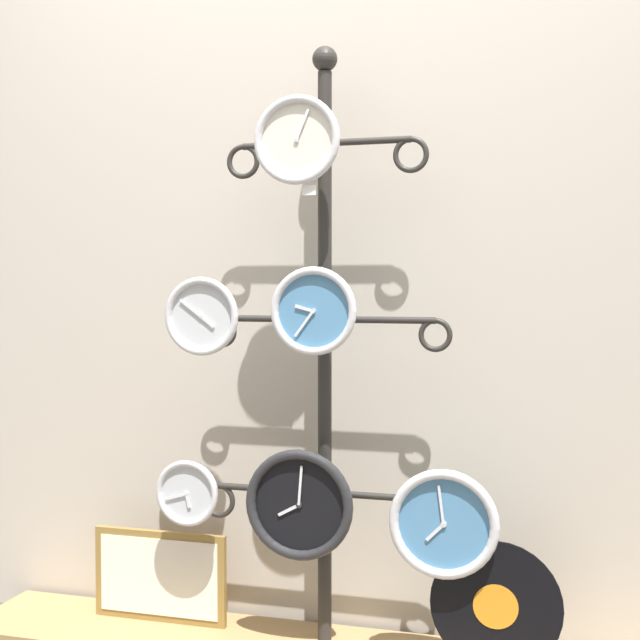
{
  "coord_description": "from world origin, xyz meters",
  "views": [
    {
      "loc": [
        0.71,
        -2.09,
        1.11
      ],
      "look_at": [
        0.0,
        0.36,
        1.01
      ],
      "focal_mm": 50.0,
      "sensor_mm": 36.0,
      "label": 1
    }
  ],
  "objects_px": {
    "display_stand": "(325,462)",
    "clock_top_center": "(297,140)",
    "clock_middle_left": "(202,316)",
    "vinyl_record": "(496,606)",
    "clock_bottom_center": "(299,504)",
    "picture_frame": "(160,576)",
    "clock_bottom_left": "(188,493)",
    "clock_bottom_right": "(444,524)",
    "clock_middle_center": "(314,311)"
  },
  "relations": [
    {
      "from": "clock_bottom_center",
      "to": "picture_frame",
      "type": "xyz_separation_m",
      "value": [
        -0.49,
        0.09,
        -0.28
      ]
    },
    {
      "from": "clock_bottom_center",
      "to": "vinyl_record",
      "type": "bearing_deg",
      "value": 1.51
    },
    {
      "from": "clock_middle_center",
      "to": "clock_bottom_right",
      "type": "distance_m",
      "value": 0.68
    },
    {
      "from": "clock_middle_left",
      "to": "clock_bottom_left",
      "type": "relative_size",
      "value": 1.17
    },
    {
      "from": "display_stand",
      "to": "clock_bottom_left",
      "type": "relative_size",
      "value": 9.12
    },
    {
      "from": "clock_top_center",
      "to": "clock_bottom_center",
      "type": "relative_size",
      "value": 0.78
    },
    {
      "from": "clock_bottom_right",
      "to": "picture_frame",
      "type": "bearing_deg",
      "value": 173.49
    },
    {
      "from": "clock_bottom_right",
      "to": "clock_middle_center",
      "type": "bearing_deg",
      "value": -179.51
    },
    {
      "from": "vinyl_record",
      "to": "clock_bottom_left",
      "type": "bearing_deg",
      "value": -179.16
    },
    {
      "from": "clock_middle_left",
      "to": "picture_frame",
      "type": "xyz_separation_m",
      "value": [
        -0.19,
        0.09,
        -0.82
      ]
    },
    {
      "from": "display_stand",
      "to": "clock_middle_center",
      "type": "relative_size",
      "value": 7.19
    },
    {
      "from": "clock_bottom_left",
      "to": "picture_frame",
      "type": "distance_m",
      "value": 0.34
    },
    {
      "from": "clock_middle_center",
      "to": "clock_bottom_center",
      "type": "relative_size",
      "value": 0.78
    },
    {
      "from": "picture_frame",
      "to": "display_stand",
      "type": "bearing_deg",
      "value": 0.6
    },
    {
      "from": "clock_top_center",
      "to": "clock_middle_center",
      "type": "relative_size",
      "value": 1.0
    },
    {
      "from": "display_stand",
      "to": "clock_bottom_right",
      "type": "height_order",
      "value": "display_stand"
    },
    {
      "from": "clock_top_center",
      "to": "clock_bottom_center",
      "type": "bearing_deg",
      "value": 90.27
    },
    {
      "from": "clock_top_center",
      "to": "clock_bottom_left",
      "type": "xyz_separation_m",
      "value": [
        -0.35,
        0.02,
        -1.02
      ]
    },
    {
      "from": "clock_top_center",
      "to": "clock_middle_left",
      "type": "relative_size",
      "value": 1.09
    },
    {
      "from": "clock_middle_left",
      "to": "picture_frame",
      "type": "relative_size",
      "value": 0.52
    },
    {
      "from": "clock_middle_left",
      "to": "vinyl_record",
      "type": "xyz_separation_m",
      "value": [
        0.85,
        0.02,
        -0.78
      ]
    },
    {
      "from": "vinyl_record",
      "to": "picture_frame",
      "type": "distance_m",
      "value": 1.04
    },
    {
      "from": "clock_middle_left",
      "to": "display_stand",
      "type": "bearing_deg",
      "value": 16.12
    },
    {
      "from": "clock_middle_left",
      "to": "clock_middle_center",
      "type": "bearing_deg",
      "value": -2.01
    },
    {
      "from": "clock_top_center",
      "to": "vinyl_record",
      "type": "relative_size",
      "value": 0.7
    },
    {
      "from": "clock_middle_left",
      "to": "clock_middle_center",
      "type": "height_order",
      "value": "clock_middle_center"
    },
    {
      "from": "vinyl_record",
      "to": "clock_bottom_right",
      "type": "bearing_deg",
      "value": -169.54
    },
    {
      "from": "clock_middle_center",
      "to": "clock_bottom_left",
      "type": "height_order",
      "value": "clock_middle_center"
    },
    {
      "from": "picture_frame",
      "to": "clock_bottom_left",
      "type": "bearing_deg",
      "value": -33.21
    },
    {
      "from": "clock_bottom_left",
      "to": "clock_bottom_right",
      "type": "bearing_deg",
      "value": -0.93
    },
    {
      "from": "display_stand",
      "to": "clock_top_center",
      "type": "distance_m",
      "value": 0.93
    },
    {
      "from": "clock_bottom_left",
      "to": "clock_bottom_right",
      "type": "relative_size",
      "value": 0.65
    },
    {
      "from": "clock_middle_left",
      "to": "clock_middle_center",
      "type": "xyz_separation_m",
      "value": [
        0.34,
        -0.01,
        0.02
      ]
    },
    {
      "from": "clock_bottom_right",
      "to": "vinyl_record",
      "type": "bearing_deg",
      "value": 10.46
    },
    {
      "from": "clock_bottom_left",
      "to": "picture_frame",
      "type": "xyz_separation_m",
      "value": [
        -0.14,
        0.09,
        -0.29
      ]
    },
    {
      "from": "clock_middle_center",
      "to": "picture_frame",
      "type": "distance_m",
      "value": 1.0
    },
    {
      "from": "clock_middle_left",
      "to": "clock_bottom_left",
      "type": "distance_m",
      "value": 0.53
    },
    {
      "from": "clock_middle_center",
      "to": "clock_bottom_center",
      "type": "height_order",
      "value": "clock_middle_center"
    },
    {
      "from": "display_stand",
      "to": "clock_bottom_center",
      "type": "distance_m",
      "value": 0.15
    },
    {
      "from": "vinyl_record",
      "to": "picture_frame",
      "type": "relative_size",
      "value": 0.82
    },
    {
      "from": "clock_middle_center",
      "to": "picture_frame",
      "type": "relative_size",
      "value": 0.57
    },
    {
      "from": "clock_middle_center",
      "to": "clock_bottom_left",
      "type": "relative_size",
      "value": 1.27
    },
    {
      "from": "clock_middle_left",
      "to": "vinyl_record",
      "type": "bearing_deg",
      "value": 1.12
    },
    {
      "from": "clock_bottom_center",
      "to": "picture_frame",
      "type": "relative_size",
      "value": 0.73
    },
    {
      "from": "clock_bottom_center",
      "to": "clock_top_center",
      "type": "bearing_deg",
      "value": -89.73
    },
    {
      "from": "clock_bottom_left",
      "to": "clock_bottom_right",
      "type": "xyz_separation_m",
      "value": [
        0.76,
        -0.01,
        -0.03
      ]
    },
    {
      "from": "clock_top_center",
      "to": "picture_frame",
      "type": "xyz_separation_m",
      "value": [
        -0.49,
        0.11,
        -1.31
      ]
    },
    {
      "from": "clock_top_center",
      "to": "clock_middle_center",
      "type": "height_order",
      "value": "clock_top_center"
    },
    {
      "from": "picture_frame",
      "to": "clock_bottom_center",
      "type": "bearing_deg",
      "value": -10.69
    },
    {
      "from": "display_stand",
      "to": "clock_top_center",
      "type": "height_order",
      "value": "display_stand"
    }
  ]
}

